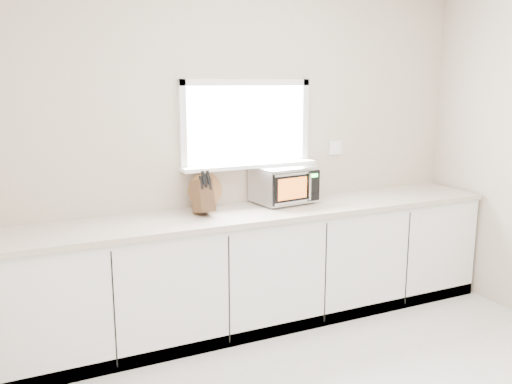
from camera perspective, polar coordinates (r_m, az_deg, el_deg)
back_wall at (r=4.34m, az=-1.11°, el=4.69°), size 4.00×0.17×2.70m
cabinets at (r=4.29m, az=0.58°, el=-8.09°), size 3.92×0.60×0.88m
countertop at (r=4.15m, az=0.66°, el=-2.13°), size 3.92×0.64×0.04m
microwave at (r=4.35m, az=2.95°, el=0.87°), size 0.50×0.42×0.30m
knife_block at (r=3.97m, az=-5.64°, el=-0.38°), size 0.13×0.24×0.33m
cutting_board at (r=4.20m, az=-5.38°, el=0.16°), size 0.27×0.07×0.27m
coffee_grinder at (r=4.40m, az=4.06°, el=0.43°), size 0.13×0.13×0.23m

